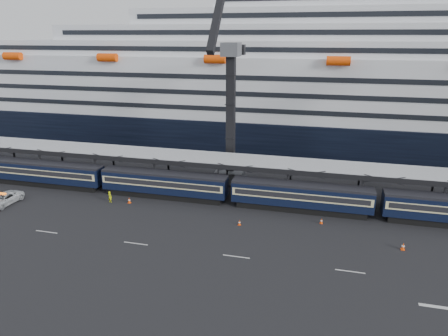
{
  "coord_description": "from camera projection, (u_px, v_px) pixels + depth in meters",
  "views": [
    {
      "loc": [
        -6.07,
        -41.58,
        23.18
      ],
      "look_at": [
        -18.86,
        10.0,
        5.31
      ],
      "focal_mm": 32.0,
      "sensor_mm": 36.0,
      "label": 1
    }
  ],
  "objects": [
    {
      "name": "canopy",
      "position": [
        362.0,
        170.0,
        55.47
      ],
      "size": [
        130.0,
        6.25,
        5.53
      ],
      "color": "#9B9EA3",
      "rests_on": "ground"
    },
    {
      "name": "crane_dark_near",
      "position": [
        230.0,
        110.0,
        62.13
      ],
      "size": [
        4.5,
        17.75,
        35.08
      ],
      "color": "#45464B",
      "rests_on": "ground"
    },
    {
      "name": "ground",
      "position": [
        367.0,
        254.0,
        44.26
      ],
      "size": [
        260.0,
        260.0,
        0.0
      ],
      "primitive_type": "plane",
      "color": "black",
      "rests_on": "ground"
    },
    {
      "name": "traffic_cone_e",
      "position": [
        403.0,
        246.0,
        45.05
      ],
      "size": [
        0.44,
        0.44,
        0.87
      ],
      "color": "#FA4707",
      "rests_on": "ground"
    },
    {
      "name": "pickup_truck",
      "position": [
        3.0,
        199.0,
        56.93
      ],
      "size": [
        2.89,
        5.89,
        1.61
      ],
      "primitive_type": "imported",
      "rotation": [
        0.0,
        0.0,
        -0.04
      ],
      "color": "#BABEC2",
      "rests_on": "ground"
    },
    {
      "name": "traffic_cone_b",
      "position": [
        129.0,
        200.0,
        57.57
      ],
      "size": [
        0.43,
        0.43,
        0.86
      ],
      "color": "#FA4707",
      "rests_on": "ground"
    },
    {
      "name": "traffic_cone_d",
      "position": [
        321.0,
        221.0,
        51.33
      ],
      "size": [
        0.37,
        0.37,
        0.74
      ],
      "color": "#FA4707",
      "rests_on": "ground"
    },
    {
      "name": "cruise_ship",
      "position": [
        349.0,
        89.0,
        82.88
      ],
      "size": [
        214.09,
        28.84,
        34.0
      ],
      "color": "black",
      "rests_on": "ground"
    },
    {
      "name": "train",
      "position": [
        326.0,
        198.0,
        53.82
      ],
      "size": [
        133.05,
        3.0,
        4.05
      ],
      "color": "black",
      "rests_on": "ground"
    },
    {
      "name": "traffic_cone_c",
      "position": [
        239.0,
        223.0,
        50.92
      ],
      "size": [
        0.35,
        0.35,
        0.71
      ],
      "color": "#FA4707",
      "rests_on": "ground"
    },
    {
      "name": "worker",
      "position": [
        110.0,
        197.0,
        57.72
      ],
      "size": [
        0.71,
        0.57,
        1.68
      ],
      "primitive_type": "imported",
      "rotation": [
        0.0,
        0.0,
        2.83
      ],
      "color": "#DAEB0C",
      "rests_on": "ground"
    }
  ]
}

